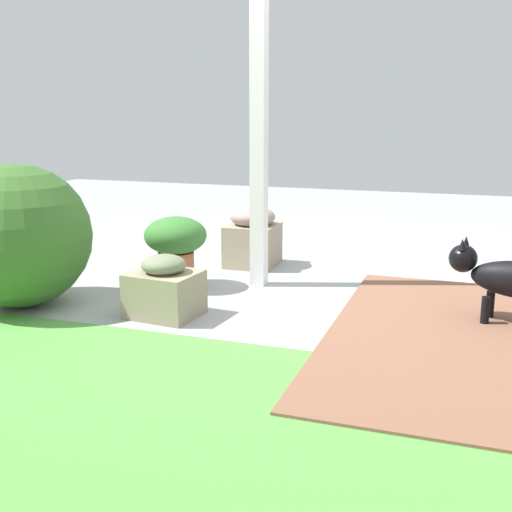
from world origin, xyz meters
name	(u,v)px	position (x,y,z in m)	size (l,w,h in m)	color
ground_plane	(311,296)	(0.00, 0.00, 0.00)	(12.00, 12.00, 0.00)	#989C9B
brick_path	(496,342)	(-1.17, 0.55, 0.01)	(1.80, 2.40, 0.02)	brown
porch_pillar	(259,122)	(0.43, -0.17, 1.16)	(0.10, 0.10, 2.32)	white
stone_planter_nearest	(253,237)	(0.67, -0.71, 0.24)	(0.39, 0.42, 0.48)	gray
stone_planter_mid	(164,289)	(0.75, 0.70, 0.17)	(0.44, 0.39, 0.39)	gray
round_shrub	(19,236)	(1.71, 0.81, 0.46)	(0.92, 0.92, 0.92)	#376327
terracotta_pot_broad	(176,244)	(0.97, 0.09, 0.32)	(0.44, 0.44, 0.51)	#AA5B37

